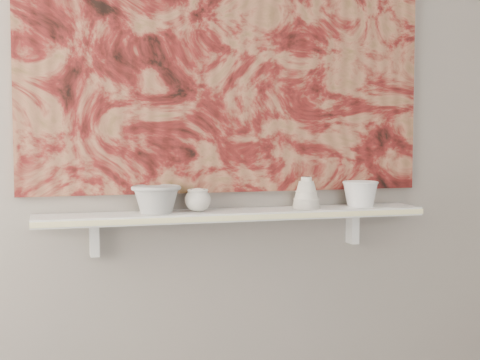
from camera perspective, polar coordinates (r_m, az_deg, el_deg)
name	(u,v)px	position (r m, az deg, el deg)	size (l,w,h in m)	color
wall_back	(228,94)	(2.46, -1.00, 7.38)	(3.60, 3.60, 0.00)	gray
shelf	(235,215)	(2.38, -0.39, -2.98)	(1.40, 0.18, 0.03)	silver
shelf_stripe	(243,218)	(2.29, 0.25, -3.24)	(1.40, 0.01, 0.02)	#FAF0A6
bracket_left	(94,239)	(2.37, -12.33, -4.93)	(0.03, 0.06, 0.12)	silver
bracket_right	(352,228)	(2.63, 9.57, -4.05)	(0.03, 0.06, 0.12)	silver
painting	(229,41)	(2.47, -0.92, 11.81)	(1.50, 0.03, 1.10)	maroon
house_motif	(344,126)	(2.59, 8.83, 4.55)	(0.09, 0.00, 0.08)	black
bowl_grey	(156,199)	(2.31, -7.16, -1.60)	(0.17, 0.17, 0.10)	#9F9E9C
cup_cream	(198,200)	(2.34, -3.62, -1.71)	(0.09, 0.09, 0.08)	beige
bell_vessel	(306,193)	(2.46, 5.67, -1.07)	(0.10, 0.10, 0.12)	beige
bowl_white	(360,194)	(2.55, 10.23, -1.15)	(0.13, 0.13, 0.10)	white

